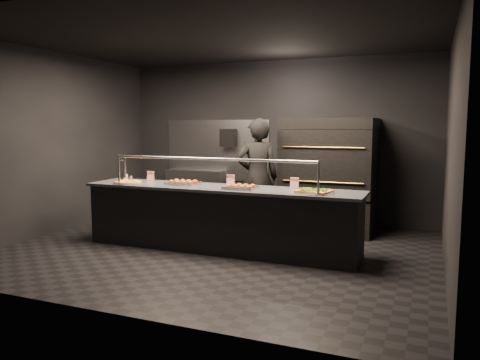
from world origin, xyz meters
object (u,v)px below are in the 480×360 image
Objects in this scene: pizza_oven at (330,174)px; prep_shelf at (196,192)px; square_pizza at (314,192)px; trash_bin at (259,201)px; fire_extinguisher at (255,164)px; slider_tray_a at (183,183)px; round_pizza at (128,182)px; service_counter at (219,218)px; towel_dispenser at (229,138)px; slider_tray_b at (241,187)px; worker at (257,177)px; beer_tap at (125,173)px.

prep_shelf is (-2.80, 0.42, -0.52)m from pizza_oven.
square_pizza is 0.73× the size of trash_bin.
fire_extinguisher reaches higher than slider_tray_a.
round_pizza is at bearing -86.52° from prep_shelf.
service_counter is 2.78m from towel_dispenser.
service_counter is 2.50m from fire_extinguisher.
square_pizza is (2.00, -0.11, -0.01)m from slider_tray_a.
service_counter is 8.27× the size of slider_tray_a.
prep_shelf is at bearing 129.18° from slider_tray_b.
slider_tray_a is at bearing 11.69° from round_pizza.
service_counter reaches higher than round_pizza.
round_pizza is (-1.45, -0.15, 0.47)m from service_counter.
fire_extinguisher reaches higher than slider_tray_b.
towel_dispenser reaches higher than round_pizza.
prep_shelf is 3.87m from square_pizza.
fire_extinguisher reaches higher than prep_shelf.
slider_tray_b is at bearing -50.82° from prep_shelf.
worker reaches higher than trash_bin.
service_counter is 11.71× the size of towel_dispenser.
slider_tray_a is 0.98m from slider_tray_b.
service_counter is 8.83× the size of slider_tray_b.
slider_tray_b is at bearing -7.40° from slider_tray_a.
slider_tray_a reaches higher than prep_shelf.
service_counter is 1.23m from worker.
worker is at bearing 99.41° from slider_tray_b.
beer_tap is 1.99m from slider_tray_b.
slider_tray_a is at bearing 172.60° from slider_tray_b.
prep_shelf is at bearing 89.57° from beer_tap.
fire_extinguisher is 2.78m from round_pizza.
square_pizza is 2.85m from trash_bin.
prep_shelf is 2.38× the size of fire_extinguisher.
slider_tray_b is (0.37, -0.10, 0.48)m from service_counter.
service_counter is at bearing 54.30° from worker.
beer_tap is at bearing -117.81° from fire_extinguisher.
round_pizza is 2.85m from square_pizza.
pizza_oven is at bearing 46.13° from slider_tray_a.
fire_extinguisher is at bearing 62.19° from beer_tap.
pizza_oven is 1.99m from square_pizza.
trash_bin is at bearing 124.97° from square_pizza.
beer_tap is 1.06× the size of slider_tray_b.
pizza_oven is 2.88m from prep_shelf.
fire_extinguisher is (0.55, 0.01, -0.49)m from towel_dispenser.
pizza_oven is at bearing -13.14° from towel_dispenser.
worker is at bearing -49.97° from towel_dispenser.
service_counter reaches higher than slider_tray_a.
service_counter reaches higher than square_pizza.
beer_tap is 0.26× the size of worker.
prep_shelf is 2.29× the size of square_pizza.
prep_shelf is 1.41m from trash_bin.
service_counter is 5.68× the size of trash_bin.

